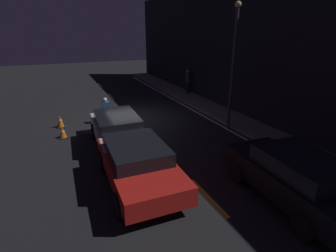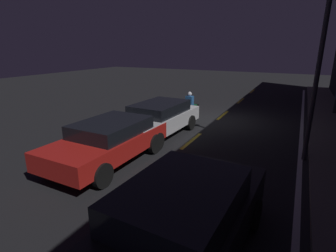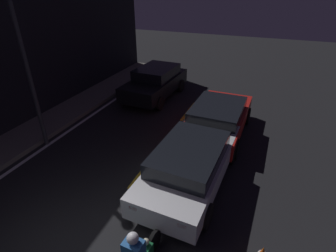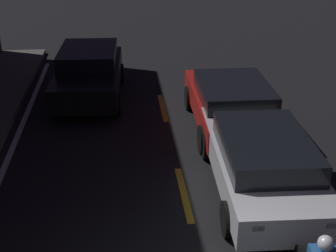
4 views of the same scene
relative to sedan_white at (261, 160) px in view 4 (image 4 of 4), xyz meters
The scene contains 5 objects.
lane_dash_d 1.69m from the sedan_white, 87.81° to the left, with size 2.00×0.14×0.01m.
lane_dash_e 4.86m from the sedan_white, 18.50° to the left, with size 2.00×0.14×0.01m.
sedan_white is the anchor object (origin of this frame).
taxi_red 3.01m from the sedan_white, ahead, with size 4.27×2.10×1.31m.
van_black 6.68m from the sedan_white, 32.90° to the left, with size 4.26×2.10×1.49m.
Camera 4 is at (-4.39, 1.16, 5.27)m, focal length 50.00 mm.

